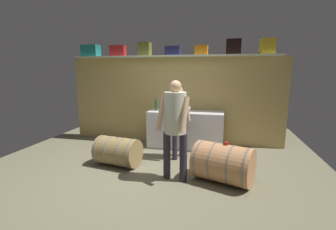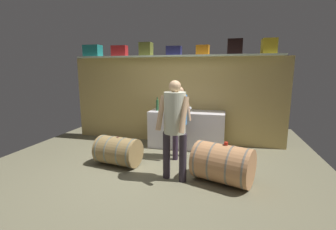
# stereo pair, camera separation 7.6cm
# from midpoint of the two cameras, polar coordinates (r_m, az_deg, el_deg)

# --- Properties ---
(ground_plane) EXTENTS (6.58, 7.37, 0.02)m
(ground_plane) POSITION_cam_midpoint_polar(r_m,az_deg,el_deg) (4.80, -3.23, -11.65)
(ground_plane) COLOR #6E6A51
(back_wall_panel) EXTENTS (5.38, 0.10, 2.14)m
(back_wall_panel) POSITION_cam_midpoint_polar(r_m,az_deg,el_deg) (6.01, 0.83, 3.53)
(back_wall_panel) COLOR tan
(back_wall_panel) RESTS_ON ground
(high_shelf_board) EXTENTS (4.95, 0.40, 0.03)m
(high_shelf_board) POSITION_cam_midpoint_polar(r_m,az_deg,el_deg) (5.82, 0.54, 13.99)
(high_shelf_board) COLOR silver
(high_shelf_board) RESTS_ON back_wall_panel
(toolcase_teal) EXTENTS (0.44, 0.28, 0.29)m
(toolcase_teal) POSITION_cam_midpoint_polar(r_m,az_deg,el_deg) (6.63, -18.43, 14.45)
(toolcase_teal) COLOR teal
(toolcase_teal) RESTS_ON high_shelf_board
(toolcase_red) EXTENTS (0.40, 0.19, 0.26)m
(toolcase_red) POSITION_cam_midpoint_polar(r_m,az_deg,el_deg) (6.28, -12.34, 14.85)
(toolcase_red) COLOR red
(toolcase_red) RESTS_ON high_shelf_board
(toolcase_olive) EXTENTS (0.29, 0.26, 0.32)m
(toolcase_olive) POSITION_cam_midpoint_polar(r_m,az_deg,el_deg) (6.02, -6.02, 15.49)
(toolcase_olive) COLOR olive
(toolcase_olive) RESTS_ON high_shelf_board
(toolcase_navy) EXTENTS (0.36, 0.31, 0.21)m
(toolcase_navy) POSITION_cam_midpoint_polar(r_m,az_deg,el_deg) (5.83, 0.78, 15.18)
(toolcase_navy) COLOR navy
(toolcase_navy) RESTS_ON high_shelf_board
(toolcase_orange) EXTENTS (0.30, 0.21, 0.22)m
(toolcase_orange) POSITION_cam_midpoint_polar(r_m,az_deg,el_deg) (5.72, 7.66, 15.24)
(toolcase_orange) COLOR orange
(toolcase_orange) RESTS_ON high_shelf_board
(toolcase_black) EXTENTS (0.33, 0.30, 0.33)m
(toolcase_black) POSITION_cam_midpoint_polar(r_m,az_deg,el_deg) (5.70, 15.16, 15.55)
(toolcase_black) COLOR black
(toolcase_black) RESTS_ON high_shelf_board
(toolcase_yellow) EXTENTS (0.31, 0.31, 0.32)m
(toolcase_yellow) POSITION_cam_midpoint_polar(r_m,az_deg,el_deg) (5.77, 22.45, 15.03)
(toolcase_yellow) COLOR yellow
(toolcase_yellow) RESTS_ON high_shelf_board
(work_cabinet) EXTENTS (1.76, 0.65, 0.87)m
(work_cabinet) POSITION_cam_midpoint_polar(r_m,az_deg,el_deg) (5.68, 3.88, -3.42)
(work_cabinet) COLOR white
(work_cabinet) RESTS_ON ground
(wine_bottle_green) EXTENTS (0.07, 0.07, 0.33)m
(wine_bottle_green) POSITION_cam_midpoint_polar(r_m,az_deg,el_deg) (5.66, -3.23, 2.52)
(wine_bottle_green) COLOR #27522E
(wine_bottle_green) RESTS_ON work_cabinet
(wine_glass) EXTENTS (0.07, 0.07, 0.12)m
(wine_glass) POSITION_cam_midpoint_polar(r_m,az_deg,el_deg) (5.52, 4.70, 1.64)
(wine_glass) COLOR white
(wine_glass) RESTS_ON work_cabinet
(wine_barrel_near) EXTENTS (1.07, 0.89, 0.65)m
(wine_barrel_near) POSITION_cam_midpoint_polar(r_m,az_deg,el_deg) (4.04, 12.61, -11.26)
(wine_barrel_near) COLOR tan
(wine_barrel_near) RESTS_ON ground
(wine_barrel_far) EXTENTS (0.90, 0.67, 0.56)m
(wine_barrel_far) POSITION_cam_midpoint_polar(r_m,az_deg,el_deg) (4.73, -12.46, -8.53)
(wine_barrel_far) COLOR #95794A
(wine_barrel_far) RESTS_ON ground
(tasting_cup) EXTENTS (0.06, 0.06, 0.05)m
(tasting_cup) POSITION_cam_midpoint_polar(r_m,az_deg,el_deg) (3.93, 13.35, -6.62)
(tasting_cup) COLOR red
(tasting_cup) RESTS_ON wine_barrel_near
(winemaker_pouring) EXTENTS (0.53, 0.46, 1.66)m
(winemaker_pouring) POSITION_cam_midpoint_polar(r_m,az_deg,el_deg) (3.82, 1.14, -1.30)
(winemaker_pouring) COLOR #2F2732
(winemaker_pouring) RESTS_ON ground
(visitor_tasting) EXTENTS (0.40, 0.47, 1.49)m
(visitor_tasting) POSITION_cam_midpoint_polar(r_m,az_deg,el_deg) (4.84, 2.20, 0.01)
(visitor_tasting) COLOR #33263A
(visitor_tasting) RESTS_ON ground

